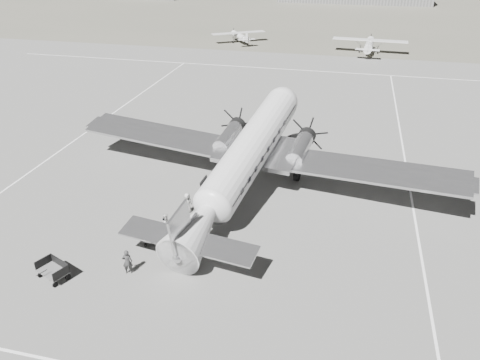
% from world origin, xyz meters
% --- Properties ---
extents(ground, '(260.00, 260.00, 0.00)m').
position_xyz_m(ground, '(0.00, 0.00, 0.00)').
color(ground, slate).
rests_on(ground, ground).
extents(taxi_line_right, '(0.15, 80.00, 0.01)m').
position_xyz_m(taxi_line_right, '(12.00, 0.00, 0.01)').
color(taxi_line_right, white).
rests_on(taxi_line_right, ground).
extents(taxi_line_left, '(0.15, 60.00, 0.01)m').
position_xyz_m(taxi_line_left, '(-18.00, 10.00, 0.01)').
color(taxi_line_left, white).
rests_on(taxi_line_left, ground).
extents(taxi_line_horizon, '(90.00, 0.15, 0.01)m').
position_xyz_m(taxi_line_horizon, '(0.00, 40.00, 0.01)').
color(taxi_line_horizon, white).
rests_on(taxi_line_horizon, ground).
extents(grass_infield, '(260.00, 90.00, 0.01)m').
position_xyz_m(grass_infield, '(0.00, 95.00, 0.00)').
color(grass_infield, '#5E5B4F').
rests_on(grass_infield, ground).
extents(dc3_airliner, '(33.73, 25.91, 5.86)m').
position_xyz_m(dc3_airliner, '(0.01, 3.12, 2.93)').
color(dc3_airliner, silver).
rests_on(dc3_airliner, ground).
extents(light_plane_left, '(12.56, 12.03, 2.03)m').
position_xyz_m(light_plane_left, '(-13.35, 56.29, 1.02)').
color(light_plane_left, silver).
rests_on(light_plane_left, ground).
extents(light_plane_right, '(12.52, 10.42, 2.48)m').
position_xyz_m(light_plane_right, '(9.01, 53.01, 1.24)').
color(light_plane_right, silver).
rests_on(light_plane_right, ground).
extents(baggage_cart_near, '(1.56, 1.14, 0.85)m').
position_xyz_m(baggage_cart_near, '(-4.04, -4.49, 0.43)').
color(baggage_cart_near, '#585858').
rests_on(baggage_cart_near, ground).
extents(baggage_cart_far, '(2.20, 1.91, 1.04)m').
position_xyz_m(baggage_cart_far, '(-8.38, -8.85, 0.52)').
color(baggage_cart_far, '#585858').
rests_on(baggage_cart_far, ground).
extents(ground_crew, '(0.66, 0.54, 1.57)m').
position_xyz_m(ground_crew, '(-4.50, -7.43, 0.78)').
color(ground_crew, '#2F2F2F').
rests_on(ground_crew, ground).
extents(ramp_agent, '(0.58, 0.73, 1.48)m').
position_xyz_m(ramp_agent, '(-3.83, -3.16, 0.74)').
color(ramp_agent, beige).
rests_on(ramp_agent, ground).
extents(passenger, '(0.69, 0.84, 1.48)m').
position_xyz_m(passenger, '(-3.38, -0.35, 0.74)').
color(passenger, '#B4B4B2').
rests_on(passenger, ground).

